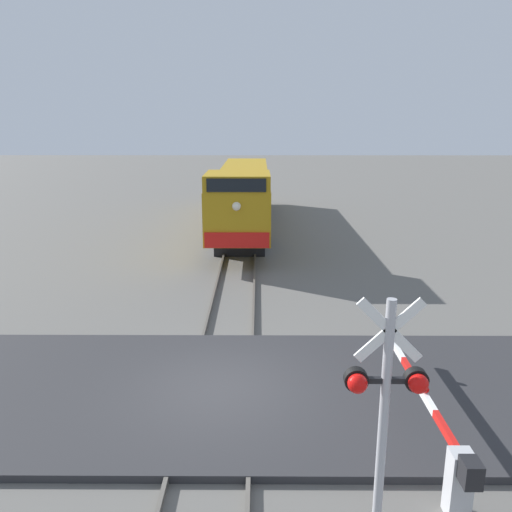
# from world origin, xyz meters

# --- Properties ---
(ground_plane) EXTENTS (160.00, 160.00, 0.00)m
(ground_plane) POSITION_xyz_m (0.00, 0.00, 0.00)
(ground_plane) COLOR #605E59
(rail_track_left) EXTENTS (0.08, 80.00, 0.15)m
(rail_track_left) POSITION_xyz_m (-0.72, 0.00, 0.07)
(rail_track_left) COLOR #59544C
(rail_track_left) RESTS_ON ground_plane
(rail_track_right) EXTENTS (0.08, 80.00, 0.15)m
(rail_track_right) POSITION_xyz_m (0.72, 0.00, 0.07)
(rail_track_right) COLOR #59544C
(rail_track_right) RESTS_ON ground_plane
(road_surface) EXTENTS (36.00, 6.10, 0.16)m
(road_surface) POSITION_xyz_m (0.00, 0.00, 0.08)
(road_surface) COLOR #2D2D30
(road_surface) RESTS_ON ground_plane
(locomotive) EXTENTS (2.78, 18.78, 3.96)m
(locomotive) POSITION_xyz_m (0.00, 18.77, 2.04)
(locomotive) COLOR black
(locomotive) RESTS_ON ground_plane
(crossing_signal) EXTENTS (1.18, 0.33, 3.89)m
(crossing_signal) POSITION_xyz_m (2.68, -4.26, 2.40)
(crossing_signal) COLOR #ADADB2
(crossing_signal) RESTS_ON ground_plane
(crossing_gate) EXTENTS (0.36, 6.10, 1.26)m
(crossing_gate) POSITION_xyz_m (4.09, -2.93, 0.79)
(crossing_gate) COLOR silver
(crossing_gate) RESTS_ON ground_plane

